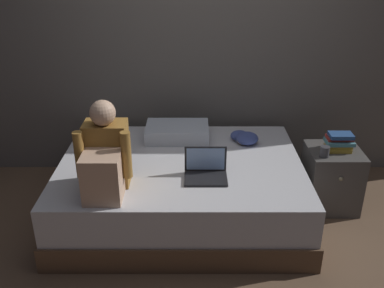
{
  "coord_description": "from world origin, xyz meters",
  "views": [
    {
      "loc": [
        -0.11,
        -2.83,
        2.14
      ],
      "look_at": [
        -0.1,
        0.1,
        0.76
      ],
      "focal_mm": 40.55,
      "sensor_mm": 36.0,
      "label": 1
    }
  ],
  "objects_px": {
    "pillow": "(176,132)",
    "clothes_pile": "(244,138)",
    "bed": "(180,189)",
    "person_sitting": "(104,158)",
    "nightstand": "(330,178)",
    "mug": "(324,151)",
    "laptop": "(205,170)",
    "book_stack": "(338,142)"
  },
  "relations": [
    {
      "from": "person_sitting",
      "to": "pillow",
      "type": "xyz_separation_m",
      "value": [
        0.48,
        0.88,
        -0.19
      ]
    },
    {
      "from": "bed",
      "to": "laptop",
      "type": "height_order",
      "value": "laptop"
    },
    {
      "from": "nightstand",
      "to": "mug",
      "type": "bearing_deg",
      "value": -137.31
    },
    {
      "from": "person_sitting",
      "to": "pillow",
      "type": "height_order",
      "value": "person_sitting"
    },
    {
      "from": "laptop",
      "to": "pillow",
      "type": "bearing_deg",
      "value": 108.54
    },
    {
      "from": "bed",
      "to": "pillow",
      "type": "height_order",
      "value": "pillow"
    },
    {
      "from": "clothes_pile",
      "to": "bed",
      "type": "bearing_deg",
      "value": -147.43
    },
    {
      "from": "laptop",
      "to": "nightstand",
      "type": "bearing_deg",
      "value": 19.88
    },
    {
      "from": "pillow",
      "to": "clothes_pile",
      "type": "height_order",
      "value": "pillow"
    },
    {
      "from": "nightstand",
      "to": "mug",
      "type": "height_order",
      "value": "mug"
    },
    {
      "from": "clothes_pile",
      "to": "person_sitting",
      "type": "bearing_deg",
      "value": -143.78
    },
    {
      "from": "bed",
      "to": "person_sitting",
      "type": "distance_m",
      "value": 0.84
    },
    {
      "from": "clothes_pile",
      "to": "book_stack",
      "type": "bearing_deg",
      "value": -14.86
    },
    {
      "from": "pillow",
      "to": "clothes_pile",
      "type": "bearing_deg",
      "value": -9.1
    },
    {
      "from": "mug",
      "to": "laptop",
      "type": "bearing_deg",
      "value": -164.0
    },
    {
      "from": "person_sitting",
      "to": "mug",
      "type": "bearing_deg",
      "value": 15.14
    },
    {
      "from": "nightstand",
      "to": "pillow",
      "type": "relative_size",
      "value": 0.97
    },
    {
      "from": "bed",
      "to": "nightstand",
      "type": "height_order",
      "value": "nightstand"
    },
    {
      "from": "pillow",
      "to": "clothes_pile",
      "type": "relative_size",
      "value": 2.35
    },
    {
      "from": "laptop",
      "to": "book_stack",
      "type": "xyz_separation_m",
      "value": [
        1.13,
        0.41,
        0.05
      ]
    },
    {
      "from": "nightstand",
      "to": "mug",
      "type": "relative_size",
      "value": 6.01
    },
    {
      "from": "nightstand",
      "to": "clothes_pile",
      "type": "relative_size",
      "value": 2.27
    },
    {
      "from": "laptop",
      "to": "book_stack",
      "type": "bearing_deg",
      "value": 19.76
    },
    {
      "from": "bed",
      "to": "laptop",
      "type": "bearing_deg",
      "value": -52.55
    },
    {
      "from": "person_sitting",
      "to": "clothes_pile",
      "type": "xyz_separation_m",
      "value": [
        1.07,
        0.79,
        -0.2
      ]
    },
    {
      "from": "bed",
      "to": "nightstand",
      "type": "bearing_deg",
      "value": 6.37
    },
    {
      "from": "person_sitting",
      "to": "bed",
      "type": "bearing_deg",
      "value": 39.79
    },
    {
      "from": "bed",
      "to": "person_sitting",
      "type": "xyz_separation_m",
      "value": [
        -0.52,
        -0.43,
        0.51
      ]
    },
    {
      "from": "pillow",
      "to": "clothes_pile",
      "type": "xyz_separation_m",
      "value": [
        0.6,
        -0.1,
        -0.02
      ]
    },
    {
      "from": "person_sitting",
      "to": "book_stack",
      "type": "distance_m",
      "value": 1.94
    },
    {
      "from": "person_sitting",
      "to": "book_stack",
      "type": "relative_size",
      "value": 2.89
    },
    {
      "from": "pillow",
      "to": "book_stack",
      "type": "relative_size",
      "value": 2.47
    },
    {
      "from": "nightstand",
      "to": "laptop",
      "type": "distance_m",
      "value": 1.21
    },
    {
      "from": "person_sitting",
      "to": "clothes_pile",
      "type": "distance_m",
      "value": 1.35
    },
    {
      "from": "book_stack",
      "to": "mug",
      "type": "bearing_deg",
      "value": -140.56
    },
    {
      "from": "pillow",
      "to": "mug",
      "type": "bearing_deg",
      "value": -19.32
    },
    {
      "from": "person_sitting",
      "to": "laptop",
      "type": "bearing_deg",
      "value": 13.95
    },
    {
      "from": "person_sitting",
      "to": "book_stack",
      "type": "xyz_separation_m",
      "value": [
        1.84,
        0.58,
        -0.15
      ]
    },
    {
      "from": "pillow",
      "to": "person_sitting",
      "type": "bearing_deg",
      "value": -118.4
    },
    {
      "from": "pillow",
      "to": "book_stack",
      "type": "bearing_deg",
      "value": -12.37
    },
    {
      "from": "nightstand",
      "to": "person_sitting",
      "type": "relative_size",
      "value": 0.83
    },
    {
      "from": "bed",
      "to": "person_sitting",
      "type": "bearing_deg",
      "value": -140.21
    }
  ]
}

